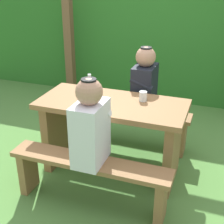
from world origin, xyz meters
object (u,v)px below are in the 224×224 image
(person_white_shirt, at_px, (90,125))
(drinking_glass, at_px, (143,96))
(bottle_left, at_px, (90,89))
(bench_far, at_px, (129,119))
(person_black_coat, at_px, (144,83))
(picnic_table, at_px, (112,125))
(bench_near, at_px, (90,173))

(person_white_shirt, xyz_separation_m, drinking_glass, (0.25, 0.68, 0.02))
(person_white_shirt, bearing_deg, bottle_left, 113.75)
(bench_far, height_order, drinking_glass, drinking_glass)
(person_white_shirt, xyz_separation_m, bottle_left, (-0.25, 0.58, 0.07))
(person_white_shirt, height_order, person_black_coat, same)
(drinking_glass, xyz_separation_m, bottle_left, (-0.50, -0.10, 0.05))
(picnic_table, distance_m, bottle_left, 0.41)
(picnic_table, xyz_separation_m, drinking_glass, (0.27, 0.12, 0.29))
(bench_near, bearing_deg, picnic_table, 90.00)
(picnic_table, height_order, bench_far, picnic_table)
(bench_far, distance_m, person_black_coat, 0.49)
(picnic_table, height_order, bench_near, picnic_table)
(bench_far, xyz_separation_m, person_black_coat, (0.17, -0.00, 0.46))
(picnic_table, relative_size, person_white_shirt, 1.95)
(bench_near, height_order, person_black_coat, person_black_coat)
(picnic_table, bearing_deg, bottle_left, 175.12)
(person_black_coat, distance_m, drinking_glass, 0.44)
(drinking_glass, bearing_deg, picnic_table, -154.99)
(bench_far, bearing_deg, bottle_left, -113.41)
(bench_near, distance_m, drinking_glass, 0.88)
(bench_near, bearing_deg, person_black_coat, 81.42)
(person_black_coat, relative_size, drinking_glass, 7.77)
(picnic_table, distance_m, person_black_coat, 0.64)
(bench_near, bearing_deg, person_white_shirt, 9.45)
(picnic_table, bearing_deg, bench_near, -90.00)
(bench_far, bearing_deg, person_black_coat, -1.13)
(bench_far, bearing_deg, person_white_shirt, -88.98)
(drinking_glass, bearing_deg, bench_far, 121.40)
(picnic_table, xyz_separation_m, bench_near, (0.00, -0.56, -0.19))
(person_white_shirt, relative_size, person_black_coat, 1.00)
(bench_near, relative_size, bottle_left, 5.84)
(picnic_table, height_order, person_black_coat, person_black_coat)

